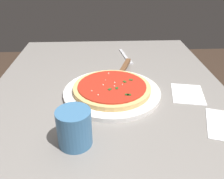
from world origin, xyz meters
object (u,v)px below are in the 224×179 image
Objects in this scene: serving_plate at (112,93)px; fork at (126,57)px; napkin_folded_right at (188,94)px; pizza at (112,88)px; pizza_server at (123,70)px; cup_tall_drink at (74,128)px.

serving_plate reaches higher than fork.
serving_plate is 2.44× the size of napkin_folded_right.
serving_plate is 1.26× the size of pizza.
napkin_folded_right is at bearing -127.43° from pizza_server.
serving_plate is at bearing 166.65° from fork.
serving_plate is at bearing 161.82° from pizza_server.
pizza_server is 0.18m from fork.
cup_tall_drink reaches higher than fork.
serving_plate is at bearing 88.31° from napkin_folded_right.
fork is at bearing -13.35° from serving_plate.
napkin_folded_right is (-0.16, -0.21, -0.02)m from pizza_server.
pizza is at bearing 161.83° from pizza_server.
serving_plate is 1.76× the size of fork.
pizza is 1.94× the size of napkin_folded_right.
pizza is at bearing 88.31° from napkin_folded_right.
cup_tall_drink is (-0.24, 0.10, 0.02)m from pizza.
cup_tall_drink is 0.43m from napkin_folded_right.
pizza is at bearing -23.54° from cup_tall_drink.
pizza_server is 0.26m from napkin_folded_right.
fork is (0.33, -0.08, -0.00)m from serving_plate.
napkin_folded_right is at bearing -91.69° from pizza.
cup_tall_drink is 0.52× the size of fork.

